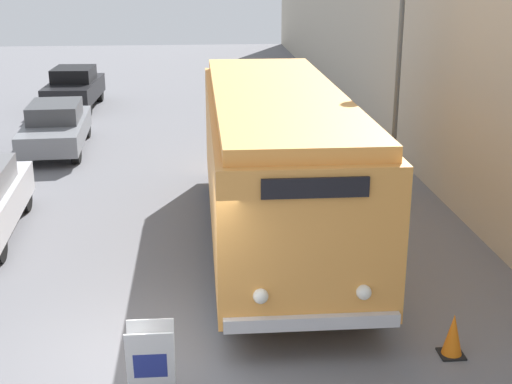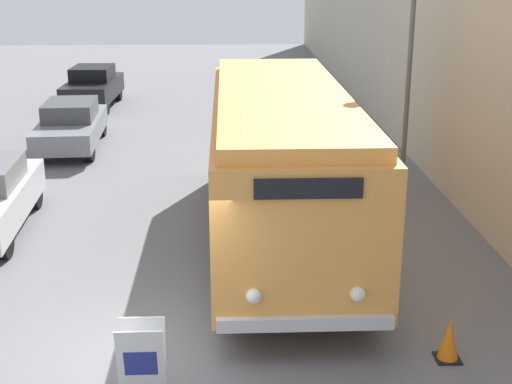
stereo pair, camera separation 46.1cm
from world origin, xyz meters
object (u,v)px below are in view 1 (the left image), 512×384
Objects in this scene: vintage_bus at (276,157)px; sign_board at (151,364)px; parked_car_mid at (56,127)px; traffic_cone at (453,335)px; parked_car_far at (74,87)px.

vintage_bus is 5.99m from sign_board.
parked_car_mid is 6.89× the size of traffic_cone.
sign_board is at bearing -170.22° from traffic_cone.
parked_car_mid reaches higher than sign_board.
sign_board is 13.76m from parked_car_mid.
vintage_bus is 2.06× the size of parked_car_mid.
traffic_cone is (8.40, -19.03, -0.48)m from parked_car_far.
sign_board is 20.19m from parked_car_far.
vintage_bus is 15.71m from parked_car_far.
parked_car_far is (-0.46, 6.49, 0.07)m from parked_car_mid.
sign_board reaches higher than traffic_cone.
sign_board is 1.63× the size of traffic_cone.
parked_car_mid is 1.08× the size of parked_car_far.
sign_board is 0.26× the size of parked_car_far.
parked_car_mid is 14.84m from traffic_cone.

